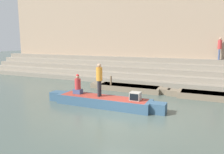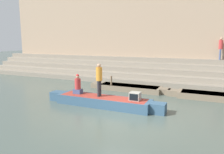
{
  "view_description": "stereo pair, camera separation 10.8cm",
  "coord_description": "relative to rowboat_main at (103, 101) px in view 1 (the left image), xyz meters",
  "views": [
    {
      "loc": [
        3.42,
        -8.81,
        3.48
      ],
      "look_at": [
        -1.56,
        2.65,
        1.41
      ],
      "focal_mm": 35.0,
      "sensor_mm": 36.0,
      "label": 1
    },
    {
      "loc": [
        3.52,
        -8.77,
        3.48
      ],
      "look_at": [
        -1.56,
        2.65,
        1.41
      ],
      "focal_mm": 35.0,
      "sensor_mm": 36.0,
      "label": 2
    }
  ],
  "objects": [
    {
      "name": "ghat_steps",
      "position": [
        1.57,
        8.19,
        0.46
      ],
      "size": [
        36.0,
        3.59,
        2.0
      ],
      "color": "gray",
      "rests_on": "ground"
    },
    {
      "name": "mooring_post",
      "position": [
        -1.15,
        3.66,
        0.25
      ],
      "size": [
        0.12,
        0.12,
        1.03
      ],
      "primitive_type": "cylinder",
      "color": "brown",
      "rests_on": "ground"
    },
    {
      "name": "person_rowing",
      "position": [
        -1.65,
        0.11,
        0.69
      ],
      "size": [
        0.47,
        0.37,
        1.12
      ],
      "rotation": [
        0.0,
        0.0,
        0.03
      ],
      "color": "#3D4C75",
      "rests_on": "rowboat_main"
    },
    {
      "name": "person_on_steps",
      "position": [
        5.87,
        9.15,
        2.75
      ],
      "size": [
        0.3,
        0.3,
        1.75
      ],
      "rotation": [
        0.0,
        0.0,
        1.41
      ],
      "color": "#3D4C75",
      "rests_on": "ghat_steps"
    },
    {
      "name": "moored_boat_shore",
      "position": [
        5.84,
        3.93,
        -0.07
      ],
      "size": [
        6.15,
        1.3,
        0.37
      ],
      "rotation": [
        0.0,
        0.0,
        0.05
      ],
      "color": "#756651",
      "rests_on": "ground"
    },
    {
      "name": "person_standing",
      "position": [
        -0.25,
        0.06,
        1.27
      ],
      "size": [
        0.34,
        0.34,
        1.78
      ],
      "rotation": [
        0.0,
        0.0,
        0.18
      ],
      "color": "#28282D",
      "rests_on": "rowboat_main"
    },
    {
      "name": "rowboat_main",
      "position": [
        0.0,
        0.0,
        0.0
      ],
      "size": [
        6.7,
        1.3,
        0.51
      ],
      "rotation": [
        0.0,
        0.0,
        0.02
      ],
      "color": "#33516B",
      "rests_on": "ground"
    },
    {
      "name": "moored_boat_distant",
      "position": [
        0.02,
        4.13,
        -0.07
      ],
      "size": [
        5.81,
        1.3,
        0.37
      ],
      "rotation": [
        0.0,
        0.0,
        -0.06
      ],
      "color": "#756651",
      "rests_on": "ground"
    },
    {
      "name": "tv_set",
      "position": [
        1.79,
        0.06,
        0.45
      ],
      "size": [
        0.53,
        0.49,
        0.42
      ],
      "rotation": [
        0.0,
        0.0,
        0.08
      ],
      "color": "#9E998E",
      "rests_on": "rowboat_main"
    },
    {
      "name": "back_wall",
      "position": [
        1.57,
        10.11,
        4.08
      ],
      "size": [
        34.2,
        1.28,
        8.75
      ],
      "color": "tan",
      "rests_on": "ground"
    },
    {
      "name": "ground_plane",
      "position": [
        1.57,
        -1.45,
        -0.27
      ],
      "size": [
        120.0,
        120.0,
        0.0
      ],
      "primitive_type": "plane",
      "color": "#47544C"
    }
  ]
}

